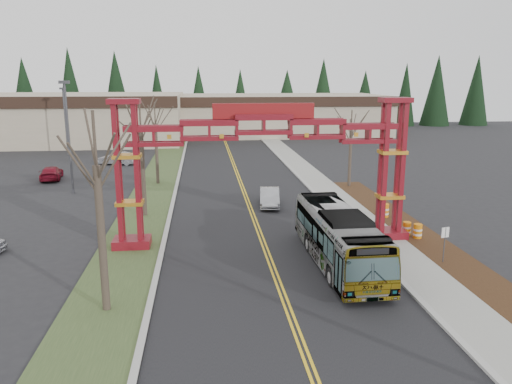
{
  "coord_description": "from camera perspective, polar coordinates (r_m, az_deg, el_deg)",
  "views": [
    {
      "loc": [
        -3.61,
        -11.35,
        10.06
      ],
      "look_at": [
        -0.83,
        14.44,
        4.1
      ],
      "focal_mm": 35.0,
      "sensor_mm": 36.0,
      "label": 1
    }
  ],
  "objects": [
    {
      "name": "road",
      "position": [
        37.89,
        -0.46,
        -2.43
      ],
      "size": [
        12.0,
        110.0,
        0.02
      ],
      "primitive_type": "cube",
      "color": "black",
      "rests_on": "ground"
    },
    {
      "name": "lane_line_left",
      "position": [
        37.87,
        -0.64,
        -2.42
      ],
      "size": [
        0.12,
        100.0,
        0.01
      ],
      "primitive_type": "cube",
      "color": "yellow",
      "rests_on": "road"
    },
    {
      "name": "lane_line_right",
      "position": [
        37.89,
        -0.28,
        -2.41
      ],
      "size": [
        0.12,
        100.0,
        0.01
      ],
      "primitive_type": "cube",
      "color": "yellow",
      "rests_on": "road"
    },
    {
      "name": "curb_right",
      "position": [
        38.94,
        8.59,
        -2.06
      ],
      "size": [
        0.3,
        110.0,
        0.15
      ],
      "primitive_type": "cube",
      "color": "#ACABA6",
      "rests_on": "ground"
    },
    {
      "name": "sidewalk_right",
      "position": [
        39.33,
        10.64,
        -1.99
      ],
      "size": [
        2.6,
        110.0,
        0.14
      ],
      "primitive_type": "cube",
      "color": "gray",
      "rests_on": "ground"
    },
    {
      "name": "landscape_strip",
      "position": [
        27.32,
        25.15,
        -9.82
      ],
      "size": [
        2.6,
        50.0,
        0.12
      ],
      "primitive_type": "cube",
      "color": "#301C10",
      "rests_on": "ground"
    },
    {
      "name": "grass_median",
      "position": [
        37.96,
        -12.58,
        -2.67
      ],
      "size": [
        4.0,
        110.0,
        0.08
      ],
      "primitive_type": "cube",
      "color": "#354924",
      "rests_on": "ground"
    },
    {
      "name": "curb_left",
      "position": [
        37.78,
        -9.79,
        -2.57
      ],
      "size": [
        0.3,
        110.0,
        0.15
      ],
      "primitive_type": "cube",
      "color": "#ACABA6",
      "rests_on": "ground"
    },
    {
      "name": "gateway_arch",
      "position": [
        29.85,
        0.86,
        5.1
      ],
      "size": [
        18.2,
        1.6,
        8.9
      ],
      "color": "maroon",
      "rests_on": "ground"
    },
    {
      "name": "retail_building_west",
      "position": [
        87.62,
        -23.88,
        7.74
      ],
      "size": [
        46.0,
        22.3,
        7.5
      ],
      "color": "tan",
      "rests_on": "ground"
    },
    {
      "name": "retail_building_east",
      "position": [
        92.54,
        2.36,
        8.88
      ],
      "size": [
        38.0,
        20.3,
        7.0
      ],
      "color": "tan",
      "rests_on": "ground"
    },
    {
      "name": "conifer_treeline",
      "position": [
        103.48,
        -4.07,
        10.94
      ],
      "size": [
        116.1,
        5.6,
        13.0
      ],
      "color": "black",
      "rests_on": "ground"
    },
    {
      "name": "transit_bus",
      "position": [
        27.71,
        9.41,
        -5.14
      ],
      "size": [
        2.73,
        11.09,
        3.08
      ],
      "primitive_type": "imported",
      "rotation": [
        0.0,
        0.0,
        0.01
      ],
      "color": "#B5B8BD",
      "rests_on": "ground"
    },
    {
      "name": "silver_sedan",
      "position": [
        39.89,
        1.56,
        -0.61
      ],
      "size": [
        1.99,
        4.47,
        1.43
      ],
      "primitive_type": "imported",
      "rotation": [
        0.0,
        0.0,
        -0.11
      ],
      "color": "#A5A8AD",
      "rests_on": "ground"
    },
    {
      "name": "parked_car_mid_a",
      "position": [
        54.33,
        -22.34,
        2.02
      ],
      "size": [
        2.55,
        4.87,
        1.35
      ],
      "primitive_type": "imported",
      "rotation": [
        0.0,
        0.0,
        3.29
      ],
      "color": "maroon",
      "rests_on": "ground"
    },
    {
      "name": "parked_car_far_a",
      "position": [
        61.23,
        -15.52,
        3.72
      ],
      "size": [
        4.69,
        2.58,
        1.47
      ],
      "primitive_type": "imported",
      "rotation": [
        0.0,
        0.0,
        4.47
      ],
      "color": "#ACAEB4",
      "rests_on": "ground"
    },
    {
      "name": "bare_tree_median_near",
      "position": [
        21.67,
        -17.77,
        2.76
      ],
      "size": [
        3.44,
        3.44,
        8.78
      ],
      "color": "#382D26",
      "rests_on": "ground"
    },
    {
      "name": "bare_tree_median_mid",
      "position": [
        36.95,
        -13.02,
        6.63
      ],
      "size": [
        3.31,
        3.31,
        8.43
      ],
      "color": "#382D26",
      "rests_on": "ground"
    },
    {
      "name": "bare_tree_median_far",
      "position": [
        48.35,
        -11.43,
        7.63
      ],
      "size": [
        3.03,
        3.03,
        7.84
      ],
      "color": "#382D26",
      "rests_on": "ground"
    },
    {
      "name": "bare_tree_right_far",
      "position": [
        46.94,
        10.82,
        6.79
      ],
      "size": [
        2.94,
        2.94,
        7.18
      ],
      "color": "#382D26",
      "rests_on": "ground"
    },
    {
      "name": "light_pole_near",
      "position": [
        46.46,
        -20.69,
        6.71
      ],
      "size": [
        0.85,
        0.43,
        9.81
      ],
      "color": "#3F3F44",
      "rests_on": "ground"
    },
    {
      "name": "light_pole_far",
      "position": [
        70.5,
        -21.0,
        8.06
      ],
      "size": [
        0.76,
        0.38,
        8.8
      ],
      "color": "#3F3F44",
      "rests_on": "ground"
    },
    {
      "name": "street_sign",
      "position": [
        29.23,
        20.77,
        -4.91
      ],
      "size": [
        0.48,
        0.15,
        2.11
      ],
      "color": "#3F3F44",
      "rests_on": "ground"
    },
    {
      "name": "barrel_south",
      "position": [
        33.33,
        17.99,
        -4.35
      ],
      "size": [
        0.55,
        0.55,
        1.02
      ],
      "color": "orange",
      "rests_on": "ground"
    },
    {
      "name": "barrel_mid",
      "position": [
        33.7,
        16.84,
        -4.11
      ],
      "size": [
        0.54,
        0.54,
        0.99
      ],
      "color": "orange",
      "rests_on": "ground"
    },
    {
      "name": "barrel_north",
      "position": [
        37.56,
        14.49,
        -2.14
      ],
      "size": [
        0.59,
        0.59,
        1.1
      ],
      "color": "orange",
      "rests_on": "ground"
    }
  ]
}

